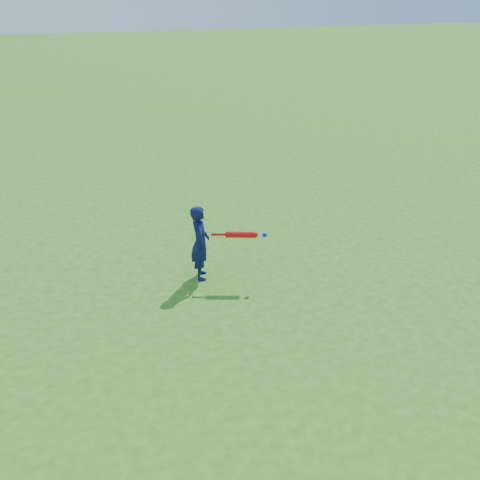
% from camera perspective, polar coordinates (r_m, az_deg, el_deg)
% --- Properties ---
extents(ground, '(80.00, 80.00, 0.00)m').
position_cam_1_polar(ground, '(6.92, 1.35, -3.92)').
color(ground, '#2E6E1A').
rests_on(ground, ground).
extents(child, '(0.30, 0.39, 0.98)m').
position_cam_1_polar(child, '(6.71, -4.27, -0.29)').
color(child, '#0E1241').
rests_on(child, ground).
extents(bat_swing, '(0.66, 0.28, 0.08)m').
position_cam_1_polar(bat_swing, '(6.58, 0.28, 0.57)').
color(bat_swing, red).
rests_on(bat_swing, ground).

